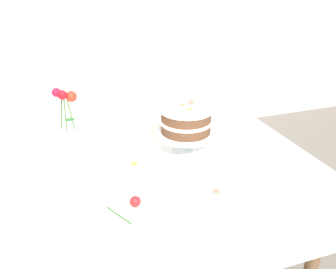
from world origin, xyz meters
TOP-DOWN VIEW (x-y plane):
  - dining_table at (0.00, -0.02)m, footprint 1.40×1.00m
  - linen_napkin at (0.17, 0.06)m, footprint 0.39×0.39m
  - cake_stand at (0.17, 0.06)m, footprint 0.29×0.29m
  - layer_cake at (0.17, 0.06)m, footprint 0.24×0.24m
  - flower_vase at (-0.34, 0.19)m, footprint 0.10×0.10m
  - fallen_rose at (-0.17, -0.28)m, footprint 0.12×0.13m
  - loose_petal_0 at (0.15, -0.29)m, footprint 0.03×0.03m
  - loose_petal_1 at (-0.09, 0.02)m, footprint 0.05×0.05m
  - loose_petal_2 at (0.51, -0.28)m, footprint 0.04×0.04m
  - loose_petal_3 at (0.02, 0.28)m, footprint 0.03×0.03m

SIDE VIEW (x-z plane):
  - dining_table at x=0.00m, z-range 0.28..1.02m
  - linen_napkin at x=0.17m, z-range 0.74..0.74m
  - loose_petal_1 at x=-0.09m, z-range 0.74..0.75m
  - loose_petal_2 at x=0.51m, z-range 0.74..0.75m
  - loose_petal_0 at x=0.15m, z-range 0.74..0.75m
  - loose_petal_3 at x=0.02m, z-range 0.74..0.75m
  - fallen_rose at x=-0.17m, z-range 0.74..0.78m
  - cake_stand at x=0.17m, z-range 0.77..0.87m
  - flower_vase at x=-0.34m, z-range 0.71..1.03m
  - layer_cake at x=0.17m, z-range 0.84..0.96m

